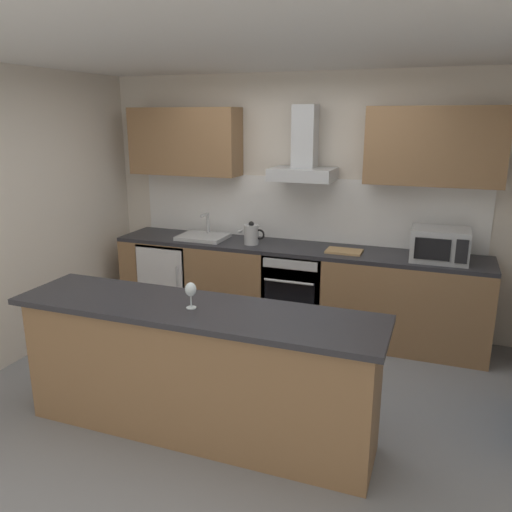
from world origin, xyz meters
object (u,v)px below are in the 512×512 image
at_px(oven, 297,289).
at_px(sink, 203,236).
at_px(microwave, 440,245).
at_px(refrigerator, 173,277).
at_px(wine_glass, 191,290).
at_px(range_hood, 304,157).
at_px(chopping_board, 344,251).
at_px(kettle, 251,234).

xyz_separation_m(oven, sink, (-1.06, 0.01, 0.47)).
bearing_deg(microwave, refrigerator, 179.48).
height_order(oven, wine_glass, wine_glass).
bearing_deg(range_hood, refrigerator, -174.77).
bearing_deg(oven, chopping_board, -2.90).
bearing_deg(refrigerator, microwave, -0.52).
bearing_deg(oven, sink, 179.41).
height_order(oven, chopping_board, chopping_board).
distance_m(range_hood, wine_glass, 2.22).
relative_size(oven, refrigerator, 0.94).
height_order(range_hood, wine_glass, range_hood).
xyz_separation_m(oven, range_hood, (0.00, 0.13, 1.33)).
bearing_deg(chopping_board, oven, 177.10).
relative_size(microwave, wine_glass, 2.81).
bearing_deg(kettle, sink, 175.52).
xyz_separation_m(refrigerator, wine_glass, (1.27, -1.97, 0.64)).
bearing_deg(sink, oven, -0.59).
distance_m(sink, chopping_board, 1.53).
bearing_deg(sink, microwave, -0.93).
bearing_deg(wine_glass, sink, 114.02).
xyz_separation_m(sink, kettle, (0.57, -0.04, 0.08)).
bearing_deg(sink, range_hood, 6.38).
relative_size(oven, chopping_board, 2.35).
distance_m(oven, chopping_board, 0.65).
distance_m(refrigerator, microwave, 2.84).
bearing_deg(sink, kettle, -4.48).
relative_size(microwave, chopping_board, 1.47).
xyz_separation_m(microwave, chopping_board, (-0.86, 0.00, -0.14)).
relative_size(kettle, range_hood, 0.40).
distance_m(microwave, range_hood, 1.53).
distance_m(refrigerator, sink, 0.63).
relative_size(oven, kettle, 2.77).
relative_size(kettle, wine_glass, 1.62).
distance_m(kettle, wine_glass, 1.96).
height_order(oven, refrigerator, oven).
height_order(sink, chopping_board, sink).
bearing_deg(wine_glass, refrigerator, 122.80).
distance_m(kettle, range_hood, 0.94).
xyz_separation_m(range_hood, chopping_board, (0.47, -0.15, -0.88)).
relative_size(kettle, chopping_board, 0.85).
distance_m(oven, wine_glass, 2.07).
height_order(oven, microwave, microwave).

